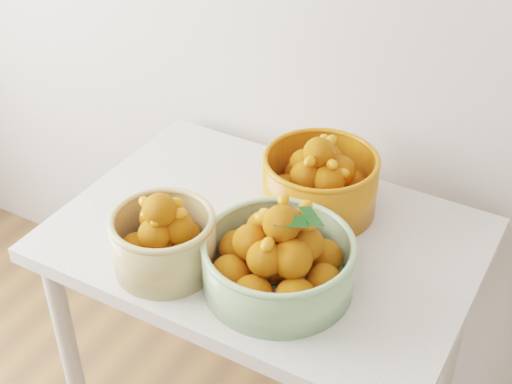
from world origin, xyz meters
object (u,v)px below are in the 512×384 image
bowl_green (278,260)px  bowl_cream (163,239)px  bowl_orange (320,182)px  table (265,263)px

bowl_green → bowl_cream: bearing=-164.8°
bowl_cream → bowl_green: size_ratio=0.69×
bowl_green → bowl_orange: bearing=98.3°
bowl_cream → bowl_green: 0.26m
table → bowl_cream: 0.31m
bowl_green → bowl_orange: bowl_green is taller
table → bowl_cream: bearing=-123.7°
bowl_orange → table: bearing=-113.3°
table → bowl_green: size_ratio=2.26×
bowl_cream → bowl_orange: bowl_orange is taller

